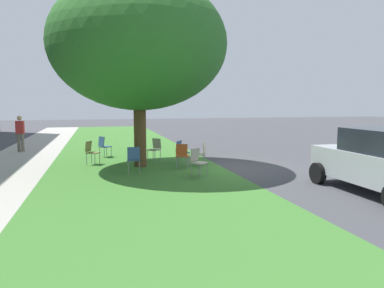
{
  "coord_description": "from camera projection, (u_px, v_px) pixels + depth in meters",
  "views": [
    {
      "loc": [
        -11.9,
        4.48,
        2.3
      ],
      "look_at": [
        0.61,
        1.24,
        0.83
      ],
      "focal_mm": 34.15,
      "sensor_mm": 36.0,
      "label": 1
    }
  ],
  "objects": [
    {
      "name": "chair_3",
      "position": [
        134.0,
        158.0,
        11.84
      ],
      "size": [
        0.46,
        0.46,
        0.88
      ],
      "color": "#335184",
      "rests_on": "ground"
    },
    {
      "name": "chair_5",
      "position": [
        104.0,
        145.0,
        15.41
      ],
      "size": [
        0.57,
        0.57,
        0.88
      ],
      "color": "#335184",
      "rests_on": "ground"
    },
    {
      "name": "chair_0",
      "position": [
        91.0,
        151.0,
        13.57
      ],
      "size": [
        0.56,
        0.57,
        0.88
      ],
      "color": "olive",
      "rests_on": "ground"
    },
    {
      "name": "chair_1",
      "position": [
        198.0,
        160.0,
        11.35
      ],
      "size": [
        0.58,
        0.58,
        0.88
      ],
      "color": "#ADA393",
      "rests_on": "ground"
    },
    {
      "name": "chair_6",
      "position": [
        182.0,
        154.0,
        12.68
      ],
      "size": [
        0.55,
        0.54,
        0.88
      ],
      "color": "#C64C1E",
      "rests_on": "ground"
    },
    {
      "name": "pedestrian_0",
      "position": [
        20.0,
        132.0,
        17.11
      ],
      "size": [
        0.24,
        0.38,
        1.69
      ],
      "color": "#726659",
      "rests_on": "ground"
    },
    {
      "name": "street_tree",
      "position": [
        139.0,
        45.0,
        12.75
      ],
      "size": [
        6.18,
        6.18,
        6.59
      ],
      "color": "brown",
      "rests_on": "ground"
    },
    {
      "name": "grass_verge",
      "position": [
        139.0,
        173.0,
        12.02
      ],
      "size": [
        48.0,
        6.0,
        0.01
      ],
      "primitive_type": "cube",
      "color": "#3D752D",
      "rests_on": "ground"
    },
    {
      "name": "ground",
      "position": [
        230.0,
        168.0,
        12.82
      ],
      "size": [
        80.0,
        80.0,
        0.0
      ],
      "primitive_type": "plane",
      "color": "#424247"
    },
    {
      "name": "chair_4",
      "position": [
        155.0,
        148.0,
        14.47
      ],
      "size": [
        0.59,
        0.59,
        0.88
      ],
      "color": "#ADA393",
      "rests_on": "ground"
    },
    {
      "name": "chair_2",
      "position": [
        181.0,
        151.0,
        13.62
      ],
      "size": [
        0.58,
        0.58,
        0.88
      ],
      "color": "#335184",
      "rests_on": "ground"
    },
    {
      "name": "chair_7",
      "position": [
        202.0,
        152.0,
        13.16
      ],
      "size": [
        0.55,
        0.56,
        0.88
      ],
      "color": "beige",
      "rests_on": "ground"
    },
    {
      "name": "parked_car",
      "position": [
        382.0,
        161.0,
        9.14
      ],
      "size": [
        3.7,
        1.92,
        1.65
      ],
      "color": "#ADB2B7",
      "rests_on": "ground"
    }
  ]
}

